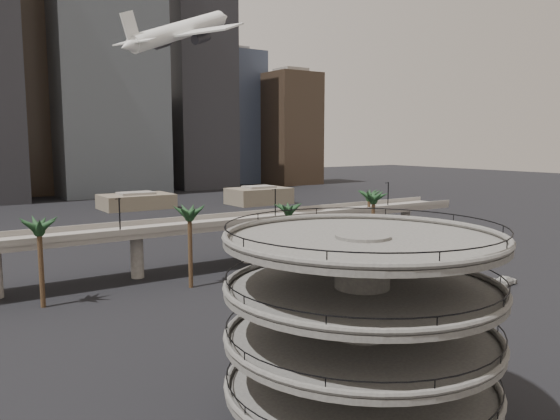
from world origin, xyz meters
TOP-DOWN VIEW (x-y plane):
  - ground at (0.00, 0.00)m, footprint 700.00×700.00m
  - parking_ramp at (-13.00, -4.00)m, footprint 22.20×22.20m
  - overpass at (0.00, 55.00)m, footprint 130.00×9.30m
  - palm_trees at (11.58, 47.18)m, footprint 76.40×18.40m
  - low_buildings at (6.89, 142.30)m, footprint 135.00×27.50m
  - skyline at (15.11, 217.08)m, footprint 269.00×86.00m
  - airborne_jet at (4.10, 69.06)m, footprint 30.49×28.43m
  - car_a at (4.23, 10.91)m, footprint 4.85×3.00m
  - car_b at (4.41, 19.01)m, footprint 4.51×3.15m
  - car_c at (37.71, 16.48)m, footprint 5.44×2.88m

SIDE VIEW (x-z plane):
  - ground at x=0.00m, z-range 0.00..0.00m
  - car_b at x=4.41m, z-range 0.00..1.41m
  - car_c at x=37.71m, z-range 0.00..1.50m
  - car_a at x=4.23m, z-range 0.00..1.54m
  - low_buildings at x=6.89m, z-range -0.54..6.26m
  - overpass at x=0.00m, z-range -0.01..14.69m
  - parking_ramp at x=-13.00m, z-range 1.16..18.51m
  - palm_trees at x=11.58m, z-range 4.30..18.30m
  - airborne_jet at x=4.10m, z-range 38.20..52.35m
  - skyline at x=15.11m, z-range -16.89..108.97m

